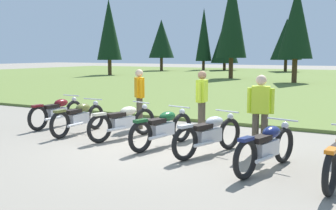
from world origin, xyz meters
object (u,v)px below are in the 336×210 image
object	(u,v)px
rider_with_back_turned	(202,99)
motorcycle_british_green	(163,128)
motorcycle_cream	(123,121)
motorcycle_silver	(209,134)
motorcycle_maroon	(57,112)
rider_in_hivis_vest	(260,110)
rider_near_row_end	(139,95)
motorcycle_olive	(79,117)
motorcycle_navy	(267,147)

from	to	relation	value
rider_with_back_turned	motorcycle_british_green	bearing A→B (deg)	-99.88
motorcycle_british_green	motorcycle_cream	bearing A→B (deg)	166.11
motorcycle_silver	motorcycle_british_green	bearing A→B (deg)	172.98
motorcycle_maroon	rider_in_hivis_vest	size ratio (longest dim) A/B	1.26
motorcycle_british_green	rider_near_row_end	distance (m)	2.45
rider_with_back_turned	rider_near_row_end	xyz separation A→B (m)	(-1.97, 0.13, 0.00)
motorcycle_maroon	motorcycle_silver	bearing A→B (deg)	-10.04
motorcycle_british_green	rider_near_row_end	size ratio (longest dim) A/B	1.24
motorcycle_olive	motorcycle_silver	bearing A→B (deg)	-6.37
motorcycle_navy	rider_in_hivis_vest	size ratio (longest dim) A/B	1.24
motorcycle_maroon	motorcycle_navy	size ratio (longest dim) A/B	1.02
rider_in_hivis_vest	motorcycle_silver	bearing A→B (deg)	-154.03
motorcycle_maroon	motorcycle_british_green	world-z (taller)	same
motorcycle_olive	motorcycle_british_green	size ratio (longest dim) A/B	1.01
motorcycle_british_green	motorcycle_olive	bearing A→B (deg)	173.92
motorcycle_cream	rider_in_hivis_vest	size ratio (longest dim) A/B	1.22
motorcycle_cream	motorcycle_silver	distance (m)	2.53
motorcycle_navy	rider_near_row_end	size ratio (longest dim) A/B	1.24
motorcycle_silver	rider_near_row_end	xyz separation A→B (m)	(-2.88, 1.84, 0.51)
motorcycle_silver	rider_near_row_end	bearing A→B (deg)	147.39
motorcycle_maroon	rider_with_back_turned	bearing A→B (deg)	10.98
rider_in_hivis_vest	motorcycle_cream	bearing A→B (deg)	179.85
motorcycle_navy	rider_near_row_end	xyz separation A→B (m)	(-4.23, 2.41, 0.51)
motorcycle_olive	motorcycle_british_green	distance (m)	2.70
motorcycle_british_green	motorcycle_silver	distance (m)	1.20
motorcycle_maroon	rider_near_row_end	distance (m)	2.46
motorcycle_maroon	rider_in_hivis_vest	world-z (taller)	rider_in_hivis_vest
motorcycle_cream	motorcycle_navy	size ratio (longest dim) A/B	0.99
rider_in_hivis_vest	motorcycle_navy	bearing A→B (deg)	-68.25
motorcycle_maroon	motorcycle_cream	xyz separation A→B (m)	(2.61, -0.44, 0.00)
motorcycle_maroon	motorcycle_british_green	size ratio (longest dim) A/B	1.01
motorcycle_cream	rider_in_hivis_vest	bearing A→B (deg)	-0.15
rider_with_back_turned	rider_in_hivis_vest	bearing A→B (deg)	-34.13
motorcycle_maroon	motorcycle_cream	distance (m)	2.65
rider_near_row_end	rider_in_hivis_vest	world-z (taller)	same
motorcycle_maroon	motorcycle_silver	distance (m)	5.18
motorcycle_silver	rider_in_hivis_vest	distance (m)	1.16
motorcycle_olive	rider_in_hivis_vest	size ratio (longest dim) A/B	1.26
motorcycle_cream	rider_with_back_turned	distance (m)	2.07
motorcycle_olive	motorcycle_silver	xyz separation A→B (m)	(3.87, -0.43, 0.00)
motorcycle_british_green	motorcycle_silver	world-z (taller)	same
motorcycle_british_green	rider_in_hivis_vest	xyz separation A→B (m)	(2.13, 0.31, 0.51)
motorcycle_cream	motorcycle_silver	xyz separation A→B (m)	(2.48, -0.47, 0.00)
motorcycle_olive	motorcycle_navy	size ratio (longest dim) A/B	1.02
motorcycle_british_green	rider_with_back_turned	world-z (taller)	rider_with_back_turned
motorcycle_navy	rider_with_back_turned	bearing A→B (deg)	134.77
motorcycle_maroon	rider_near_row_end	xyz separation A→B (m)	(2.22, 0.94, 0.51)
motorcycle_cream	motorcycle_silver	size ratio (longest dim) A/B	1.01
motorcycle_cream	motorcycle_british_green	world-z (taller)	same
motorcycle_silver	motorcycle_navy	size ratio (longest dim) A/B	0.98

